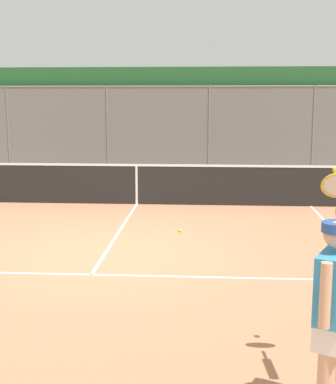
{
  "coord_description": "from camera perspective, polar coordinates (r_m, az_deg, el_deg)",
  "views": [
    {
      "loc": [
        -1.59,
        8.56,
        2.5
      ],
      "look_at": [
        -1.03,
        0.22,
        1.05
      ],
      "focal_mm": 50.96,
      "sensor_mm": 36.0,
      "label": 1
    }
  ],
  "objects": [
    {
      "name": "tennis_ball_by_sideline",
      "position": [
        10.29,
        1.26,
        -4.02
      ],
      "size": [
        0.07,
        0.07,
        0.07
      ],
      "primitive_type": "sphere",
      "color": "#CCDB33",
      "rests_on": "ground"
    },
    {
      "name": "tennis_net",
      "position": [
        12.91,
        -3.3,
        0.88
      ],
      "size": [
        10.57,
        0.09,
        1.07
      ],
      "color": "#2D2D2D",
      "rests_on": "ground"
    },
    {
      "name": "tennis_player",
      "position": [
        4.45,
        16.87,
        -11.34
      ],
      "size": [
        0.54,
        1.33,
        1.88
      ],
      "rotation": [
        0.0,
        0.0,
        -2.01
      ],
      "color": "silver",
      "rests_on": "ground"
    },
    {
      "name": "fence_backdrop",
      "position": [
        19.25,
        -0.93,
        7.6
      ],
      "size": [
        20.36,
        1.37,
        3.53
      ],
      "color": "slate",
      "rests_on": "ground"
    },
    {
      "name": "ground_plane",
      "position": [
        9.05,
        -6.49,
        -6.24
      ],
      "size": [
        60.0,
        60.0,
        0.0
      ],
      "primitive_type": "plane",
      "color": "#B27551"
    },
    {
      "name": "court_line_markings",
      "position": [
        7.66,
        -8.49,
        -9.28
      ],
      "size": [
        8.22,
        9.61,
        0.01
      ],
      "color": "white",
      "rests_on": "ground"
    }
  ]
}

